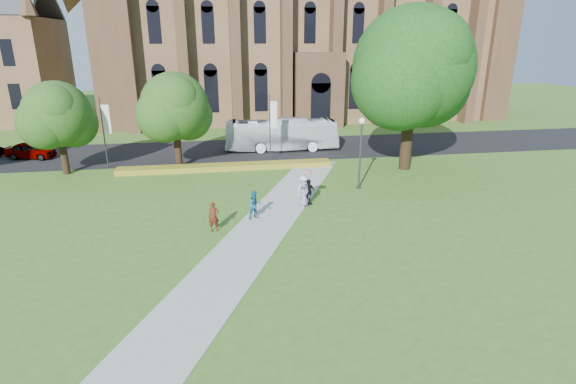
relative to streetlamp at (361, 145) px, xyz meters
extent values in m
plane|color=#41611D|center=(-7.50, -6.50, -3.30)|extent=(160.00, 160.00, 0.00)
cube|color=black|center=(-7.50, 13.50, -3.29)|extent=(160.00, 10.00, 0.02)
cube|color=#B2B2A8|center=(-7.50, -5.50, -3.28)|extent=(15.58, 28.54, 0.04)
cube|color=gold|center=(-9.50, 6.70, -3.07)|extent=(18.00, 1.40, 0.45)
cube|color=brown|center=(2.50, 33.50, 5.20)|extent=(52.00, 16.00, 17.00)
cube|color=brown|center=(-22.00, 26.50, 7.20)|extent=(3.50, 3.50, 21.00)
cube|color=brown|center=(27.00, 26.50, 7.20)|extent=(3.50, 3.50, 21.00)
cube|color=brown|center=(2.50, 24.50, 1.20)|extent=(6.00, 2.50, 9.00)
cylinder|color=#38383D|center=(0.00, 0.00, -0.90)|extent=(0.14, 0.14, 4.80)
sphere|color=white|center=(0.00, 0.00, 1.72)|extent=(0.44, 0.44, 0.44)
cylinder|color=#38383D|center=(0.00, 0.00, -3.22)|extent=(0.36, 0.36, 0.15)
cylinder|color=#332114|center=(5.50, 4.50, 0.00)|extent=(0.96, 0.96, 6.60)
sphere|color=#103C11|center=(5.50, 4.50, 5.10)|extent=(9.60, 9.60, 9.60)
cylinder|color=#332114|center=(-22.50, 7.50, -1.37)|extent=(0.56, 0.56, 3.85)
sphere|color=#204414|center=(-22.50, 7.50, 1.60)|extent=(5.20, 5.20, 5.20)
cylinder|color=#332114|center=(-13.50, 8.00, -1.23)|extent=(0.60, 0.60, 4.12)
sphere|color=#204414|center=(-13.50, 8.00, 1.95)|extent=(5.60, 5.60, 5.60)
cylinder|color=#38383D|center=(-5.50, 8.70, -0.30)|extent=(0.10, 0.10, 6.00)
cube|color=white|center=(-5.15, 8.70, 0.90)|extent=(0.60, 0.02, 2.40)
cylinder|color=#38383D|center=(-19.50, 8.70, -0.30)|extent=(0.10, 0.10, 6.00)
cube|color=white|center=(-19.15, 8.70, 0.90)|extent=(0.60, 0.02, 2.40)
imported|color=white|center=(-3.84, 12.88, -1.72)|extent=(11.22, 2.96, 3.10)
imported|color=gray|center=(-27.22, 13.34, -2.53)|extent=(4.68, 2.74, 1.50)
imported|color=#4F1D12|center=(-10.62, -6.22, -2.40)|extent=(0.66, 0.47, 1.71)
imported|color=#19567E|center=(-8.12, -4.79, -2.37)|extent=(1.04, 0.92, 1.77)
imported|color=silver|center=(-4.65, -2.48, -2.29)|extent=(1.42, 1.33, 1.92)
imported|color=black|center=(-4.40, -2.84, -2.38)|extent=(1.10, 0.85, 1.75)
imported|color=gray|center=(-4.73, -3.07, -2.41)|extent=(0.98, 0.85, 1.69)
imported|color=#C98EA4|center=(-4.55, -2.97, -1.23)|extent=(0.95, 0.95, 0.69)
camera|label=1|loc=(-10.26, -30.35, 7.23)|focal=28.00mm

